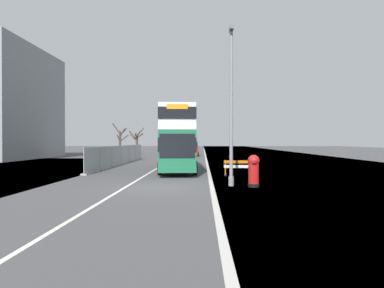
{
  "coord_description": "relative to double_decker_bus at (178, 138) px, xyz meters",
  "views": [
    {
      "loc": [
        2.25,
        -16.35,
        2.39
      ],
      "look_at": [
        1.51,
        5.93,
        2.2
      ],
      "focal_mm": 29.52,
      "sensor_mm": 36.0,
      "label": 1
    }
  ],
  "objects": [
    {
      "name": "double_decker_bus",
      "position": [
        0.0,
        0.0,
        0.0
      ],
      "size": [
        3.24,
        10.38,
        4.93
      ],
      "color": "#1E6B47",
      "rests_on": "ground"
    },
    {
      "name": "roadworks_barrier",
      "position": [
        4.45,
        -3.3,
        -1.95
      ],
      "size": [
        1.96,
        0.48,
        1.06
      ],
      "color": "orange",
      "rests_on": "ground"
    },
    {
      "name": "red_pillar_postbox",
      "position": [
        4.64,
        -8.73,
        -1.7
      ],
      "size": [
        0.61,
        0.61,
        1.68
      ],
      "color": "black",
      "rests_on": "ground"
    },
    {
      "name": "car_receding_mid",
      "position": [
        0.34,
        25.63,
        -1.53
      ],
      "size": [
        2.07,
        4.05,
        2.34
      ],
      "color": "maroon",
      "rests_on": "ground"
    },
    {
      "name": "construction_site_fence",
      "position": [
        -6.34,
        6.69,
        -1.67
      ],
      "size": [
        0.44,
        20.6,
        1.99
      ],
      "color": "#A8AAAD",
      "rests_on": "ground"
    },
    {
      "name": "bare_tree_far_verge_near",
      "position": [
        -10.51,
        34.18,
        -0.15
      ],
      "size": [
        3.14,
        3.48,
        5.01
      ],
      "color": "#4C3D2D",
      "rests_on": "ground"
    },
    {
      "name": "ground",
      "position": [
        0.32,
        -8.85,
        -2.67
      ],
      "size": [
        140.0,
        280.0,
        0.1
      ],
      "color": "#424244"
    },
    {
      "name": "bare_tree_far_verge_mid",
      "position": [
        -12.91,
        31.35,
        0.06
      ],
      "size": [
        2.82,
        3.2,
        5.69
      ],
      "color": "#4C3D2D",
      "rests_on": "ground"
    },
    {
      "name": "car_oncoming_near",
      "position": [
        -0.22,
        16.17,
        -1.65
      ],
      "size": [
        2.08,
        3.81,
        2.1
      ],
      "color": "silver",
      "rests_on": "ground"
    },
    {
      "name": "car_receding_far",
      "position": [
        0.16,
        32.25,
        -1.69
      ],
      "size": [
        2.05,
        4.27,
        1.97
      ],
      "color": "black",
      "rests_on": "ground"
    },
    {
      "name": "lamppost_foreground",
      "position": [
        3.5,
        -8.4,
        1.39
      ],
      "size": [
        0.29,
        0.7,
        8.49
      ],
      "color": "gray",
      "rests_on": "ground"
    }
  ]
}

